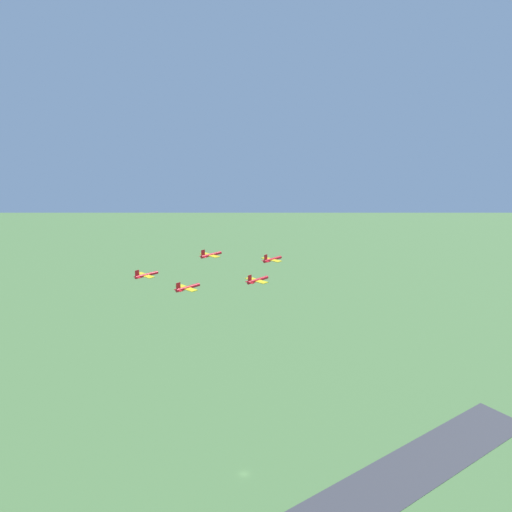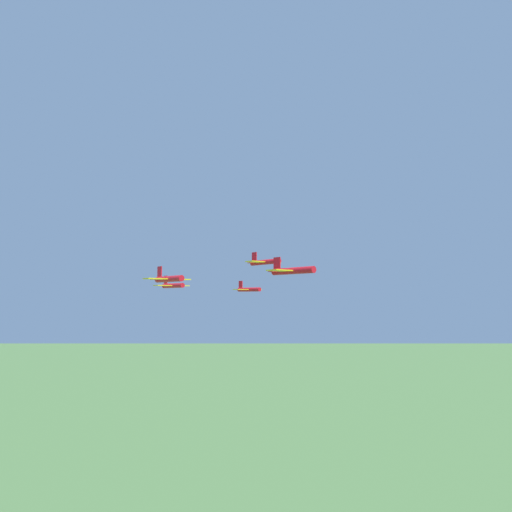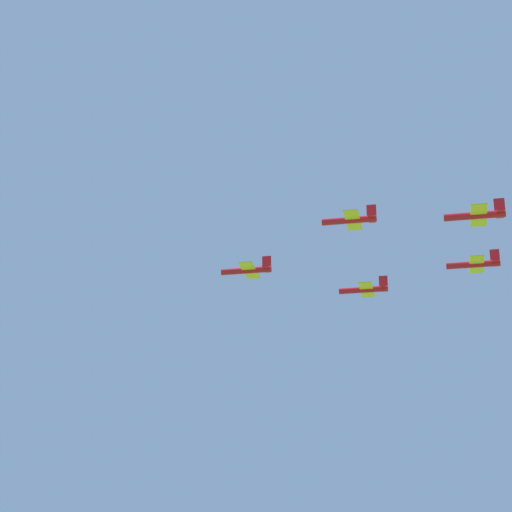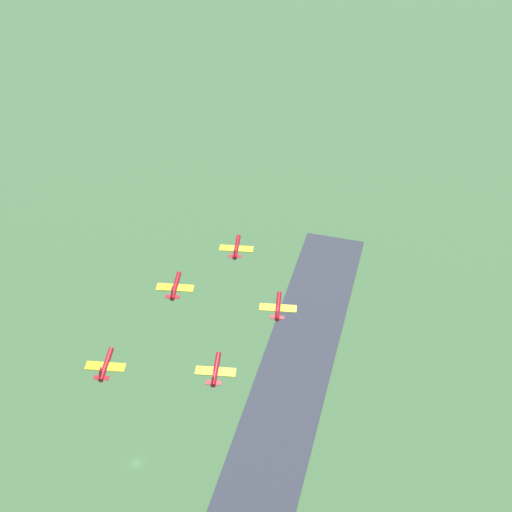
{
  "view_description": "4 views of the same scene",
  "coord_description": "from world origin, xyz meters",
  "px_view_note": "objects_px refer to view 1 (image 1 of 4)",
  "views": [
    {
      "loc": [
        43.58,
        -209.55,
        168.99
      ],
      "look_at": [
        13.42,
        -41.1,
        124.21
      ],
      "focal_mm": 35.0,
      "sensor_mm": 36.0,
      "label": 1
    },
    {
      "loc": [
        79.06,
        -35.89,
        121.08
      ],
      "look_at": [
        20.78,
        -51.84,
        127.0
      ],
      "focal_mm": 28.0,
      "sensor_mm": 36.0,
      "label": 2
    },
    {
      "loc": [
        -122.39,
        12.98,
        68.3
      ],
      "look_at": [
        14.25,
        -45.54,
        125.08
      ],
      "focal_mm": 70.0,
      "sensor_mm": 36.0,
      "label": 3
    },
    {
      "loc": [
        -39.59,
        -161.97,
        224.26
      ],
      "look_at": [
        23.37,
        -49.63,
        123.1
      ],
      "focal_mm": 50.0,
      "sensor_mm": 36.0,
      "label": 4
    }
  ],
  "objects_px": {
    "jet_1": "(210,255)",
    "jet_2": "(257,280)",
    "jet_3": "(146,275)",
    "jet_4": "(187,288)",
    "jet_0": "(272,259)"
  },
  "relations": [
    {
      "from": "jet_2",
      "to": "jet_4",
      "type": "relative_size",
      "value": 1.0
    },
    {
      "from": "jet_1",
      "to": "jet_0",
      "type": "bearing_deg",
      "value": 59.53
    },
    {
      "from": "jet_0",
      "to": "jet_4",
      "type": "relative_size",
      "value": 1.0
    },
    {
      "from": "jet_1",
      "to": "jet_4",
      "type": "xyz_separation_m",
      "value": [
        -1.42,
        -21.17,
        -4.59
      ]
    },
    {
      "from": "jet_0",
      "to": "jet_1",
      "type": "height_order",
      "value": "jet_1"
    },
    {
      "from": "jet_4",
      "to": "jet_3",
      "type": "bearing_deg",
      "value": -180.0
    },
    {
      "from": "jet_1",
      "to": "jet_3",
      "type": "bearing_deg",
      "value": -120.47
    },
    {
      "from": "jet_0",
      "to": "jet_1",
      "type": "xyz_separation_m",
      "value": [
        -19.2,
        -9.04,
        3.03
      ]
    },
    {
      "from": "jet_2",
      "to": "jet_3",
      "type": "relative_size",
      "value": 1.0
    },
    {
      "from": "jet_2",
      "to": "jet_3",
      "type": "xyz_separation_m",
      "value": [
        -36.97,
        3.09,
        -1.29
      ]
    },
    {
      "from": "jet_2",
      "to": "jet_3",
      "type": "distance_m",
      "value": 37.12
    },
    {
      "from": "jet_1",
      "to": "jet_2",
      "type": "xyz_separation_m",
      "value": [
        17.77,
        -12.13,
        -3.97
      ]
    },
    {
      "from": "jet_3",
      "to": "jet_4",
      "type": "height_order",
      "value": "jet_4"
    },
    {
      "from": "jet_1",
      "to": "jet_3",
      "type": "height_order",
      "value": "jet_1"
    },
    {
      "from": "jet_3",
      "to": "jet_1",
      "type": "bearing_deg",
      "value": 59.53
    }
  ]
}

